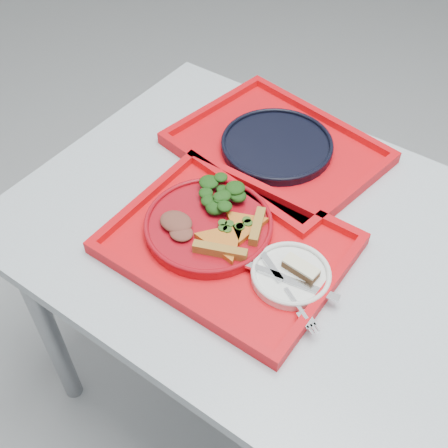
% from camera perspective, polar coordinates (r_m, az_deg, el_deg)
% --- Properties ---
extents(ground, '(10.00, 10.00, 0.00)m').
position_cam_1_polar(ground, '(1.76, 10.97, -20.88)').
color(ground, gray).
rests_on(ground, ground).
extents(table, '(1.60, 0.80, 0.75)m').
position_cam_1_polar(table, '(1.17, 15.67, -8.40)').
color(table, '#A4ADB8').
rests_on(table, ground).
extents(tray_main, '(0.45, 0.35, 0.01)m').
position_cam_1_polar(tray_main, '(1.12, 0.39, -2.27)').
color(tray_main, red).
rests_on(tray_main, table).
extents(tray_far, '(0.50, 0.42, 0.01)m').
position_cam_1_polar(tray_far, '(1.34, 5.34, 7.42)').
color(tray_far, red).
rests_on(tray_far, table).
extents(dinner_plate, '(0.26, 0.26, 0.02)m').
position_cam_1_polar(dinner_plate, '(1.14, -1.57, -0.25)').
color(dinner_plate, '#9C0A15').
rests_on(dinner_plate, tray_main).
extents(side_plate, '(0.15, 0.15, 0.01)m').
position_cam_1_polar(side_plate, '(1.07, 6.78, -5.26)').
color(side_plate, white).
rests_on(side_plate, tray_main).
extents(navy_plate, '(0.26, 0.26, 0.02)m').
position_cam_1_polar(navy_plate, '(1.33, 5.38, 7.88)').
color(navy_plate, black).
rests_on(navy_plate, tray_far).
extents(pizza_slice_a, '(0.14, 0.15, 0.02)m').
position_cam_1_polar(pizza_slice_a, '(1.09, -0.04, -1.56)').
color(pizza_slice_a, gold).
rests_on(pizza_slice_a, dinner_plate).
extents(pizza_slice_b, '(0.13, 0.12, 0.02)m').
position_cam_1_polar(pizza_slice_b, '(1.12, 2.11, 0.01)').
color(pizza_slice_b, gold).
rests_on(pizza_slice_b, dinner_plate).
extents(salad_heap, '(0.10, 0.09, 0.05)m').
position_cam_1_polar(salad_heap, '(1.16, -0.44, 3.31)').
color(salad_heap, black).
rests_on(salad_heap, dinner_plate).
extents(meat_portion, '(0.07, 0.06, 0.02)m').
position_cam_1_polar(meat_portion, '(1.13, -4.89, 0.22)').
color(meat_portion, brown).
rests_on(meat_portion, dinner_plate).
extents(dessert_bar, '(0.07, 0.03, 0.02)m').
position_cam_1_polar(dessert_bar, '(1.06, 7.81, -4.48)').
color(dessert_bar, '#472617').
rests_on(dessert_bar, side_plate).
extents(knife, '(0.18, 0.05, 0.01)m').
position_cam_1_polar(knife, '(1.05, 6.90, -5.74)').
color(knife, silver).
rests_on(knife, side_plate).
extents(fork, '(0.17, 0.11, 0.01)m').
position_cam_1_polar(fork, '(1.04, 6.23, -6.40)').
color(fork, silver).
rests_on(fork, side_plate).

